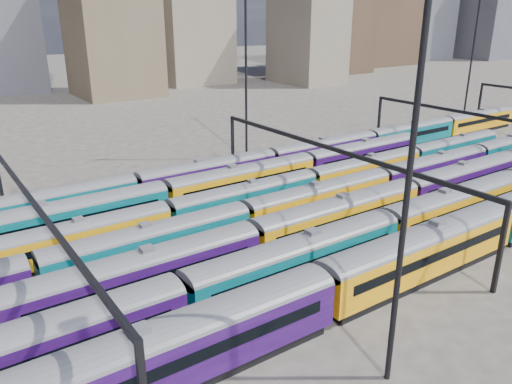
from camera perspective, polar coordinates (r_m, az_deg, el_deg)
ground at (r=51.20m, az=-0.18°, el=-5.10°), size 500.00×500.00×0.00m
rake_0 at (r=37.04m, az=7.56°, el=-10.68°), size 134.54×3.28×5.54m
rake_1 at (r=56.46m, az=21.85°, el=-1.14°), size 105.93×3.10×5.23m
rake_2 at (r=44.45m, az=-0.42°, el=-5.32°), size 125.07×3.05×5.14m
rake_3 at (r=55.21m, az=7.25°, el=-0.50°), size 98.33×2.88×4.84m
rake_4 at (r=51.05m, az=-10.02°, el=-2.54°), size 112.42×2.74×4.60m
rake_5 at (r=53.00m, az=-20.45°, el=-2.43°), size 102.07×2.99×5.03m
rake_6 at (r=63.83m, az=-5.39°, el=2.39°), size 136.73×2.86×4.80m
gantry_1 at (r=41.52m, az=-23.62°, el=-2.82°), size 0.35×40.35×8.03m
gantry_2 at (r=54.76m, az=8.49°, el=3.94°), size 0.35×40.35×8.03m
gantry_3 at (r=77.93m, az=25.05°, el=7.06°), size 0.35×40.35×8.03m
mast_2 at (r=27.83m, az=17.23°, el=2.98°), size 1.40×0.50×25.60m
mast_3 at (r=75.08m, az=-1.16°, el=14.04°), size 1.40×0.50×25.60m
mast_5 at (r=108.53m, az=23.50°, el=14.28°), size 1.40×0.50×25.60m
skyline at (r=194.66m, az=8.11°, el=19.49°), size 399.22×60.48×50.03m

